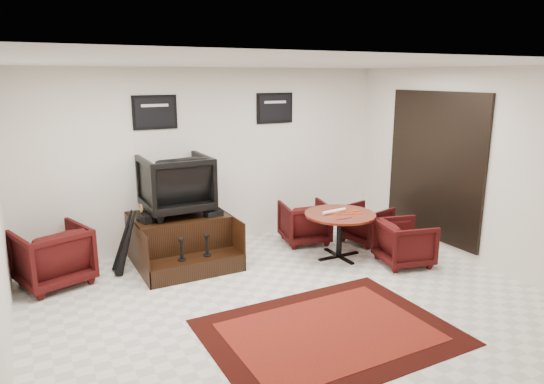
% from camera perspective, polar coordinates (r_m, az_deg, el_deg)
% --- Properties ---
extents(ground, '(6.00, 6.00, 0.00)m').
position_cam_1_polar(ground, '(6.05, 2.22, -12.72)').
color(ground, white).
rests_on(ground, ground).
extents(room_shell, '(6.02, 5.02, 2.81)m').
position_cam_1_polar(room_shell, '(5.81, 5.27, 4.67)').
color(room_shell, silver).
rests_on(room_shell, ground).
extents(area_rug, '(2.56, 1.92, 0.01)m').
position_cam_1_polar(area_rug, '(5.42, 6.74, -16.04)').
color(area_rug, black).
rests_on(area_rug, ground).
extents(shine_podium, '(1.35, 1.39, 0.70)m').
position_cam_1_polar(shine_podium, '(7.27, -10.64, -5.59)').
color(shine_podium, black).
rests_on(shine_podium, ground).
extents(shine_chair, '(0.94, 0.88, 0.96)m').
position_cam_1_polar(shine_chair, '(7.18, -11.28, 1.24)').
color(shine_chair, black).
rests_on(shine_chair, shine_podium).
extents(shoes_pair, '(0.28, 0.32, 0.11)m').
position_cam_1_polar(shoes_pair, '(6.96, -14.38, -2.95)').
color(shoes_pair, black).
rests_on(shoes_pair, shine_podium).
extents(polish_kit, '(0.27, 0.20, 0.09)m').
position_cam_1_polar(polish_kit, '(7.06, -6.92, -2.46)').
color(polish_kit, black).
rests_on(polish_kit, shine_podium).
extents(umbrella_black, '(0.35, 0.13, 0.93)m').
position_cam_1_polar(umbrella_black, '(6.93, -16.71, -5.64)').
color(umbrella_black, black).
rests_on(umbrella_black, ground).
extents(umbrella_hooked, '(0.33, 0.12, 0.89)m').
position_cam_1_polar(umbrella_hooked, '(7.10, -17.06, -5.36)').
color(umbrella_hooked, black).
rests_on(umbrella_hooked, ground).
extents(armchair_side, '(1.03, 1.00, 0.85)m').
position_cam_1_polar(armchair_side, '(6.95, -24.45, -6.59)').
color(armchair_side, black).
rests_on(armchair_side, ground).
extents(meeting_table, '(1.05, 1.05, 0.69)m').
position_cam_1_polar(meeting_table, '(7.28, 8.00, -3.16)').
color(meeting_table, '#48130A').
rests_on(meeting_table, ground).
extents(table_chair_back, '(0.85, 0.81, 0.74)m').
position_cam_1_polar(table_chair_back, '(7.95, 3.84, -3.34)').
color(table_chair_back, black).
rests_on(table_chair_back, ground).
extents(table_chair_window, '(0.75, 0.78, 0.67)m').
position_cam_1_polar(table_chair_window, '(8.11, 11.03, -3.47)').
color(table_chair_window, black).
rests_on(table_chair_window, ground).
extents(table_chair_corner, '(0.79, 0.82, 0.72)m').
position_cam_1_polar(table_chair_corner, '(7.28, 15.35, -5.53)').
color(table_chair_corner, black).
rests_on(table_chair_corner, ground).
extents(paper_roll, '(0.42, 0.09, 0.05)m').
position_cam_1_polar(paper_roll, '(7.26, 7.33, -2.26)').
color(paper_roll, white).
rests_on(paper_roll, meeting_table).
extents(table_clutter, '(0.57, 0.32, 0.01)m').
position_cam_1_polar(table_clutter, '(7.22, 8.71, -2.55)').
color(table_clutter, '#F94F0D').
rests_on(table_clutter, meeting_table).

